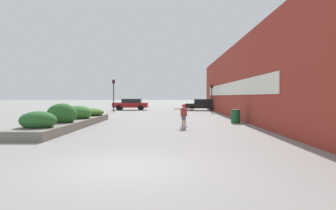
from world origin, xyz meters
The scene contains 11 objects.
ground_plane centered at (0.00, 0.00, 0.00)m, with size 300.00×300.00×0.00m, color gray.
building_wall_right centered at (6.81, 17.29, 3.12)m, with size 0.67×42.57×6.26m.
planter_box centered at (-4.82, 10.27, 0.51)m, with size 1.93×12.12×1.48m.
skateboard centered at (1.97, 9.79, 0.07)m, with size 0.46×0.76×0.10m.
skateboarder centered at (1.97, 9.79, 0.90)m, with size 1.16×0.54×1.32m.
trash_bin centered at (5.69, 13.13, 0.47)m, with size 0.66×0.66×0.94m.
car_leftmost centered at (5.22, 31.70, 0.78)m, with size 4.48×1.90×1.49m.
car_center_left centered at (-4.41, 32.85, 0.81)m, with size 4.69×1.90×1.52m.
car_center_right centered at (13.46, 33.72, 0.86)m, with size 4.13×2.03×1.62m.
traffic_light_left centered at (-5.55, 26.80, 2.56)m, with size 0.28×0.30×3.80m.
traffic_light_right centered at (5.79, 26.67, 2.23)m, with size 0.28×0.30×3.24m.
Camera 1 is at (1.33, -7.73, 1.86)m, focal length 32.00 mm.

